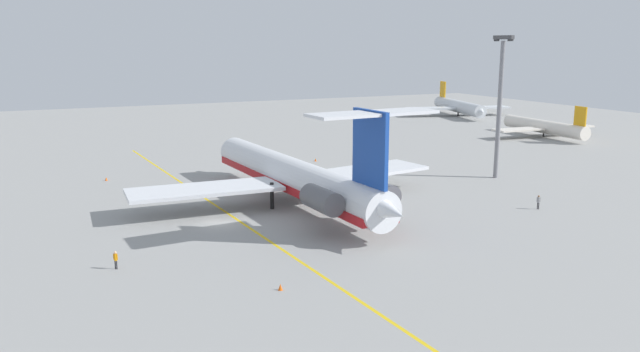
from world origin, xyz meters
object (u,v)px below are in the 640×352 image
Objects in this scene: airliner_mid_left at (542,126)px; ground_crew_near_tail at (115,258)px; airliner_far_left at (460,107)px; safety_cone_nose at (316,160)px; safety_cone_wingtip at (106,179)px; light_mast at (500,100)px; safety_cone_tail at (280,287)px; main_jetliner at (297,177)px; ground_crew_near_nose at (538,200)px.

airliner_mid_left is 14.93× the size of ground_crew_near_tail.
safety_cone_nose is (46.64, -68.19, -2.48)m from airliner_far_left.
safety_cone_wingtip is 0.03× the size of light_mast.
airliner_far_left is 86.89m from light_mast.
light_mast reaches higher than safety_cone_wingtip.
airliner_mid_left is 47.56× the size of safety_cone_nose.
light_mast is at bearing 120.40° from safety_cone_tail.
main_jetliner is 28.67m from safety_cone_tail.
main_jetliner is 31.37m from safety_cone_nose.
light_mast is (-2.36, 34.92, 8.30)m from main_jetliner.
main_jetliner is 26.11× the size of ground_crew_near_nose.
main_jetliner reaches higher than ground_crew_near_tail.
airliner_mid_left is 1.20× the size of light_mast.
safety_cone_nose is at bearing -32.72° from main_jetliner.
safety_cone_tail is at bearing 8.79° from safety_cone_wingtip.
ground_crew_near_nose is at bearing 48.97° from safety_cone_wingtip.
safety_cone_nose is (-41.40, 39.81, -0.83)m from ground_crew_near_tail.
safety_cone_wingtip is at bearing -88.65° from safety_cone_nose.
airliner_far_left is 114.43m from safety_cone_wingtip.
safety_cone_nose is 1.00× the size of safety_cone_wingtip.
airliner_far_left is at bearing 124.37° from safety_cone_nose.
safety_cone_tail is at bearing -29.49° from airliner_far_left.
safety_cone_tail is (58.52, -87.45, -2.03)m from airliner_mid_left.
ground_crew_near_nose is 40.80m from safety_cone_tail.
airliner_far_left is 1.42× the size of light_mast.
ground_crew_near_tail is 16.43m from safety_cone_tail.
main_jetliner is 35.97m from light_mast.
safety_cone_nose is (-42.11, -11.51, -0.89)m from ground_crew_near_nose.
airliner_far_left reaches higher than safety_cone_tail.
airliner_far_left is at bearing 179.27° from ground_crew_near_nose.
safety_cone_wingtip is at bearing -113.34° from light_mast.
safety_cone_wingtip and safety_cone_tail have the same top height.
main_jetliner is 2.19× the size of light_mast.
safety_cone_tail is 56.33m from light_mast.
light_mast reaches higher than ground_crew_near_nose.
main_jetliner is 87.09× the size of safety_cone_wingtip.
airliner_far_left is (-73.79, 83.50, -1.05)m from main_jetliner.
safety_cone_wingtip is 52.44m from safety_cone_tail.
safety_cone_nose is 1.00× the size of safety_cone_tail.
main_jetliner is 87.09× the size of safety_cone_tail.
ground_crew_near_nose is 1.05× the size of ground_crew_near_tail.
ground_crew_near_tail is 3.18× the size of safety_cone_tail.
main_jetliner is at bearing -87.31° from ground_crew_near_nose.
airliner_mid_left is at bearing 127.49° from light_mast.
main_jetliner is 1.83× the size of airliner_mid_left.
airliner_mid_left is 47.56× the size of safety_cone_wingtip.
light_mast is at bearing -19.65° from airliner_far_left.
safety_cone_nose is 0.03× the size of light_mast.
airliner_mid_left is at bearing -69.52° from main_jetliner.
safety_cone_wingtip is at bearing 34.74° from main_jetliner.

